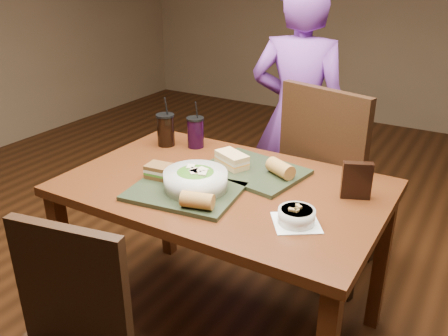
{
  "coord_description": "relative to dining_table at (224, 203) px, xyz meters",
  "views": [
    {
      "loc": [
        0.9,
        -1.52,
        1.59
      ],
      "look_at": [
        0.0,
        0.0,
        0.82
      ],
      "focal_mm": 38.0,
      "sensor_mm": 36.0,
      "label": 1
    }
  ],
  "objects": [
    {
      "name": "ground",
      "position": [
        0.0,
        0.0,
        -0.66
      ],
      "size": [
        6.0,
        6.0,
        0.0
      ],
      "primitive_type": "plane",
      "color": "#381C0B",
      "rests_on": "ground"
    },
    {
      "name": "dining_table",
      "position": [
        0.0,
        0.0,
        0.0
      ],
      "size": [
        1.3,
        0.85,
        0.75
      ],
      "color": "#4C240F",
      "rests_on": "ground"
    },
    {
      "name": "chair_far",
      "position": [
        0.24,
        0.59,
        -0.06
      ],
      "size": [
        0.58,
        0.58,
        1.08
      ],
      "color": "black",
      "rests_on": "ground"
    },
    {
      "name": "diner",
      "position": [
        -0.07,
        0.95,
        0.11
      ],
      "size": [
        0.62,
        0.46,
        1.53
      ],
      "primitive_type": "imported",
      "rotation": [
        0.0,
        0.0,
        3.32
      ],
      "color": "#6E338E",
      "rests_on": "ground"
    },
    {
      "name": "tray_near",
      "position": [
        -0.09,
        -0.16,
        0.1
      ],
      "size": [
        0.46,
        0.37,
        0.02
      ],
      "primitive_type": "cube",
      "rotation": [
        0.0,
        0.0,
        0.13
      ],
      "color": "black",
      "rests_on": "dining_table"
    },
    {
      "name": "tray_far",
      "position": [
        0.05,
        0.16,
        0.1
      ],
      "size": [
        0.47,
        0.38,
        0.02
      ],
      "primitive_type": "cube",
      "rotation": [
        0.0,
        0.0,
        -0.16
      ],
      "color": "black",
      "rests_on": "dining_table"
    },
    {
      "name": "salad_bowl",
      "position": [
        -0.05,
        -0.13,
        0.15
      ],
      "size": [
        0.25,
        0.25,
        0.08
      ],
      "color": "silver",
      "rests_on": "tray_near"
    },
    {
      "name": "soup_bowl",
      "position": [
        0.38,
        -0.15,
        0.12
      ],
      "size": [
        0.22,
        0.22,
        0.06
      ],
      "color": "white",
      "rests_on": "dining_table"
    },
    {
      "name": "sandwich_near",
      "position": [
        -0.24,
        -0.12,
        0.14
      ],
      "size": [
        0.13,
        0.09,
        0.06
      ],
      "color": "#593819",
      "rests_on": "tray_near"
    },
    {
      "name": "sandwich_far",
      "position": [
        -0.04,
        0.14,
        0.14
      ],
      "size": [
        0.17,
        0.14,
        0.06
      ],
      "color": "tan",
      "rests_on": "tray_far"
    },
    {
      "name": "baguette_near",
      "position": [
        0.04,
        -0.26,
        0.14
      ],
      "size": [
        0.13,
        0.09,
        0.06
      ],
      "primitive_type": "cylinder",
      "rotation": [
        0.0,
        1.57,
        0.25
      ],
      "color": "#AD7533",
      "rests_on": "tray_near"
    },
    {
      "name": "baguette_far",
      "position": [
        0.18,
        0.16,
        0.14
      ],
      "size": [
        0.14,
        0.11,
        0.06
      ],
      "primitive_type": "cylinder",
      "rotation": [
        0.0,
        1.57,
        -0.48
      ],
      "color": "#AD7533",
      "rests_on": "tray_far"
    },
    {
      "name": "cup_cola",
      "position": [
        -0.48,
        0.24,
        0.17
      ],
      "size": [
        0.09,
        0.09,
        0.25
      ],
      "color": "black",
      "rests_on": "dining_table"
    },
    {
      "name": "cup_berry",
      "position": [
        -0.34,
        0.29,
        0.17
      ],
      "size": [
        0.09,
        0.09,
        0.23
      ],
      "color": "black",
      "rests_on": "dining_table"
    },
    {
      "name": "chip_bag",
      "position": [
        0.5,
        0.15,
        0.16
      ],
      "size": [
        0.12,
        0.08,
        0.15
      ],
      "primitive_type": "cube",
      "rotation": [
        0.0,
        0.0,
        0.4
      ],
      "color": "black",
      "rests_on": "dining_table"
    }
  ]
}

